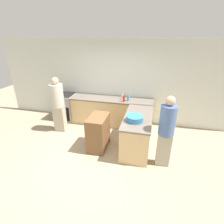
% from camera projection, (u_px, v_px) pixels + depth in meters
% --- Properties ---
extents(ground_plane, '(14.00, 14.00, 0.00)m').
position_uv_depth(ground_plane, '(94.00, 156.00, 4.34)').
color(ground_plane, tan).
extents(wall_back, '(8.00, 0.06, 2.70)m').
position_uv_depth(wall_back, '(114.00, 82.00, 5.72)').
color(wall_back, silver).
rests_on(wall_back, ground_plane).
extents(counter_back, '(2.64, 0.68, 0.89)m').
position_uv_depth(counter_back, '(112.00, 111.00, 5.77)').
color(counter_back, '#D6B27A').
rests_on(counter_back, ground_plane).
extents(counter_peninsula, '(0.69, 1.64, 0.89)m').
position_uv_depth(counter_peninsula, '(137.00, 132.00, 4.56)').
color(counter_peninsula, '#D6B27A').
rests_on(counter_peninsula, ground_plane).
extents(range_oven, '(0.71, 0.65, 0.90)m').
position_uv_depth(range_oven, '(65.00, 107.00, 6.14)').
color(range_oven, '#ADADB2').
rests_on(range_oven, ground_plane).
extents(island_table, '(0.45, 0.74, 0.90)m').
position_uv_depth(island_table, '(98.00, 132.00, 4.52)').
color(island_table, brown).
rests_on(island_table, ground_plane).
extents(mixing_bowl, '(0.40, 0.40, 0.13)m').
position_uv_depth(mixing_bowl, '(135.00, 118.00, 4.11)').
color(mixing_bowl, teal).
rests_on(mixing_bowl, counter_peninsula).
extents(hot_sauce_bottle, '(0.07, 0.07, 0.26)m').
position_uv_depth(hot_sauce_bottle, '(124.00, 98.00, 5.30)').
color(hot_sauce_bottle, red).
rests_on(hot_sauce_bottle, counter_back).
extents(vinegar_bottle_clear, '(0.08, 0.08, 0.18)m').
position_uv_depth(vinegar_bottle_clear, '(123.00, 97.00, 5.52)').
color(vinegar_bottle_clear, silver).
rests_on(vinegar_bottle_clear, counter_back).
extents(dish_soap_bottle, '(0.06, 0.06, 0.20)m').
position_uv_depth(dish_soap_bottle, '(128.00, 98.00, 5.39)').
color(dish_soap_bottle, '#338CBF').
rests_on(dish_soap_bottle, counter_back).
extents(person_by_range, '(0.37, 0.37, 1.68)m').
position_uv_depth(person_by_range, '(58.00, 103.00, 5.17)').
color(person_by_range, '#ADA38E').
rests_on(person_by_range, ground_plane).
extents(person_at_peninsula, '(0.34, 0.34, 1.66)m').
position_uv_depth(person_at_peninsula, '(166.00, 130.00, 3.73)').
color(person_at_peninsula, '#ADA38E').
rests_on(person_at_peninsula, ground_plane).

